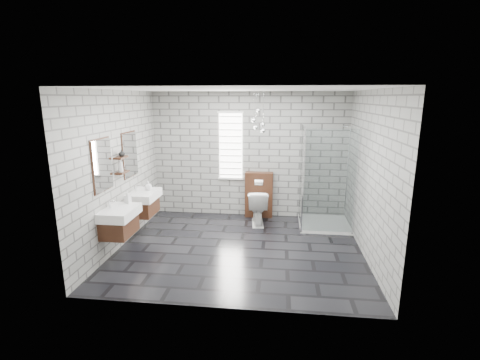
% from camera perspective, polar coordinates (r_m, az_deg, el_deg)
% --- Properties ---
extents(floor, '(4.20, 3.60, 0.02)m').
position_cam_1_polar(floor, '(6.22, -0.07, -11.16)').
color(floor, black).
rests_on(floor, ground).
extents(ceiling, '(4.20, 3.60, 0.02)m').
position_cam_1_polar(ceiling, '(5.66, -0.08, 14.76)').
color(ceiling, white).
rests_on(ceiling, wall_back).
extents(wall_back, '(4.20, 0.02, 2.70)m').
position_cam_1_polar(wall_back, '(7.56, 1.51, 4.08)').
color(wall_back, gray).
rests_on(wall_back, floor).
extents(wall_front, '(4.20, 0.02, 2.70)m').
position_cam_1_polar(wall_front, '(4.05, -3.04, -4.24)').
color(wall_front, gray).
rests_on(wall_front, floor).
extents(wall_left, '(0.02, 3.60, 2.70)m').
position_cam_1_polar(wall_left, '(6.38, -19.26, 1.57)').
color(wall_left, gray).
rests_on(wall_left, floor).
extents(wall_right, '(0.02, 3.60, 2.70)m').
position_cam_1_polar(wall_right, '(5.93, 20.61, 0.61)').
color(wall_right, gray).
rests_on(wall_right, floor).
extents(vanity_left, '(0.47, 0.70, 1.57)m').
position_cam_1_polar(vanity_left, '(5.93, -19.49, -5.26)').
color(vanity_left, '#412214').
rests_on(vanity_left, wall_left).
extents(vanity_right, '(0.47, 0.70, 1.57)m').
position_cam_1_polar(vanity_right, '(6.82, -15.77, -2.58)').
color(vanity_right, '#412214').
rests_on(vanity_right, wall_left).
extents(shelf_lower, '(0.14, 0.30, 0.03)m').
position_cam_1_polar(shelf_lower, '(6.31, -18.78, 1.20)').
color(shelf_lower, '#412214').
rests_on(shelf_lower, wall_left).
extents(shelf_upper, '(0.14, 0.30, 0.03)m').
position_cam_1_polar(shelf_upper, '(6.26, -18.96, 3.52)').
color(shelf_upper, '#412214').
rests_on(shelf_upper, wall_left).
extents(window, '(0.56, 0.05, 1.48)m').
position_cam_1_polar(window, '(7.54, -1.54, 5.60)').
color(window, white).
rests_on(window, wall_back).
extents(cistern_panel, '(0.60, 0.20, 1.00)m').
position_cam_1_polar(cistern_panel, '(7.62, 3.12, -2.41)').
color(cistern_panel, '#412214').
rests_on(cistern_panel, floor).
extents(flush_plate, '(0.18, 0.01, 0.12)m').
position_cam_1_polar(flush_plate, '(7.44, 3.10, -0.41)').
color(flush_plate, silver).
rests_on(flush_plate, cistern_panel).
extents(shower_enclosure, '(1.00, 1.00, 2.03)m').
position_cam_1_polar(shower_enclosure, '(7.16, 13.09, -3.77)').
color(shower_enclosure, white).
rests_on(shower_enclosure, floor).
extents(pendant_cluster, '(0.28, 0.26, 0.82)m').
position_cam_1_polar(pendant_cluster, '(7.02, 3.10, 9.44)').
color(pendant_cluster, silver).
rests_on(pendant_cluster, ceiling).
extents(toilet, '(0.48, 0.75, 0.73)m').
position_cam_1_polar(toilet, '(7.23, 2.89, -4.42)').
color(toilet, white).
rests_on(toilet, floor).
extents(soap_bottle_a, '(0.11, 0.11, 0.20)m').
position_cam_1_polar(soap_bottle_a, '(6.11, -17.96, -2.71)').
color(soap_bottle_a, '#B2B2B2').
rests_on(soap_bottle_a, vanity_left).
extents(soap_bottle_b, '(0.15, 0.15, 0.17)m').
position_cam_1_polar(soap_bottle_b, '(6.84, -14.83, -0.90)').
color(soap_bottle_b, '#B2B2B2').
rests_on(soap_bottle_b, vanity_right).
extents(soap_bottle_c, '(0.12, 0.12, 0.24)m').
position_cam_1_polar(soap_bottle_c, '(6.22, -19.04, 2.27)').
color(soap_bottle_c, '#B2B2B2').
rests_on(soap_bottle_c, shelf_lower).
extents(vase, '(0.13, 0.13, 0.11)m').
position_cam_1_polar(vase, '(6.26, -18.85, 4.20)').
color(vase, '#B2B2B2').
rests_on(vase, shelf_upper).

